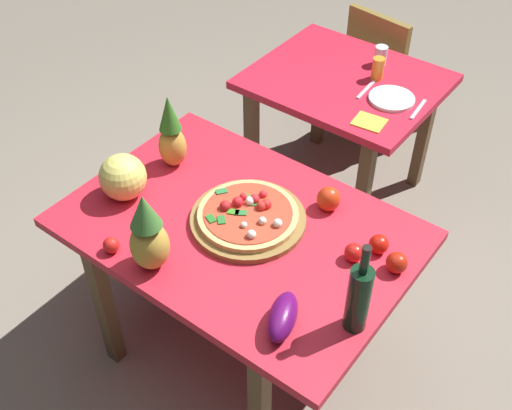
{
  "coord_description": "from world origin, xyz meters",
  "views": [
    {
      "loc": [
        1.07,
        -1.31,
        2.41
      ],
      "look_at": [
        0.02,
        0.08,
        0.79
      ],
      "focal_mm": 44.09,
      "sensor_mm": 36.0,
      "label": 1
    }
  ],
  "objects_px": {
    "dining_chair": "(383,68)",
    "dinner_plate": "(392,99)",
    "background_table": "(344,98)",
    "pizza_board": "(248,219)",
    "tomato_at_corner": "(397,263)",
    "napkin_folded": "(369,122)",
    "drinking_glass_juice": "(378,69)",
    "fork_utensil": "(366,90)",
    "drinking_glass_water": "(381,55)",
    "pineapple_right": "(148,235)",
    "wine_bottle": "(359,297)",
    "eggplant": "(283,317)",
    "bell_pepper": "(329,199)",
    "tomato_beside_pepper": "(379,244)",
    "pizza": "(248,214)",
    "melon": "(123,177)",
    "tomato_near_board": "(111,245)",
    "display_table": "(239,241)",
    "knife_utensil": "(418,109)",
    "tomato_by_bottle": "(354,253)",
    "pineapple_left": "(171,135)"
  },
  "relations": [
    {
      "from": "drinking_glass_juice",
      "to": "fork_utensil",
      "type": "bearing_deg",
      "value": -84.3
    },
    {
      "from": "background_table",
      "to": "eggplant",
      "type": "height_order",
      "value": "eggplant"
    },
    {
      "from": "dining_chair",
      "to": "dinner_plate",
      "type": "bearing_deg",
      "value": 127.26
    },
    {
      "from": "drinking_glass_water",
      "to": "knife_utensil",
      "type": "height_order",
      "value": "drinking_glass_water"
    },
    {
      "from": "display_table",
      "to": "pizza",
      "type": "distance_m",
      "value": 0.13
    },
    {
      "from": "drinking_glass_water",
      "to": "napkin_folded",
      "type": "bearing_deg",
      "value": -66.04
    },
    {
      "from": "eggplant",
      "to": "knife_utensil",
      "type": "bearing_deg",
      "value": 98.39
    },
    {
      "from": "dining_chair",
      "to": "knife_utensil",
      "type": "bearing_deg",
      "value": 135.79
    },
    {
      "from": "bell_pepper",
      "to": "tomato_beside_pepper",
      "type": "distance_m",
      "value": 0.28
    },
    {
      "from": "pizza",
      "to": "drinking_glass_water",
      "type": "bearing_deg",
      "value": 97.38
    },
    {
      "from": "tomato_at_corner",
      "to": "napkin_folded",
      "type": "relative_size",
      "value": 0.55
    },
    {
      "from": "drinking_glass_juice",
      "to": "pineapple_right",
      "type": "bearing_deg",
      "value": -90.78
    },
    {
      "from": "melon",
      "to": "drinking_glass_water",
      "type": "bearing_deg",
      "value": 78.47
    },
    {
      "from": "napkin_folded",
      "to": "tomato_near_board",
      "type": "bearing_deg",
      "value": -105.21
    },
    {
      "from": "pizza_board",
      "to": "bell_pepper",
      "type": "relative_size",
      "value": 4.35
    },
    {
      "from": "dining_chair",
      "to": "dinner_plate",
      "type": "height_order",
      "value": "dining_chair"
    },
    {
      "from": "tomato_by_bottle",
      "to": "pizza_board",
      "type": "bearing_deg",
      "value": -169.78
    },
    {
      "from": "wine_bottle",
      "to": "pineapple_left",
      "type": "height_order",
      "value": "wine_bottle"
    },
    {
      "from": "dinner_plate",
      "to": "napkin_folded",
      "type": "relative_size",
      "value": 1.57
    },
    {
      "from": "drinking_glass_water",
      "to": "tomato_by_bottle",
      "type": "bearing_deg",
      "value": -64.97
    },
    {
      "from": "pizza_board",
      "to": "melon",
      "type": "distance_m",
      "value": 0.52
    },
    {
      "from": "wine_bottle",
      "to": "tomato_by_bottle",
      "type": "bearing_deg",
      "value": 121.28
    },
    {
      "from": "napkin_folded",
      "to": "background_table",
      "type": "bearing_deg",
      "value": 136.78
    },
    {
      "from": "display_table",
      "to": "pizza_board",
      "type": "relative_size",
      "value": 2.95
    },
    {
      "from": "fork_utensil",
      "to": "background_table",
      "type": "bearing_deg",
      "value": 159.1
    },
    {
      "from": "pizza",
      "to": "tomato_at_corner",
      "type": "bearing_deg",
      "value": 11.81
    },
    {
      "from": "tomato_near_board",
      "to": "drinking_glass_water",
      "type": "distance_m",
      "value": 1.76
    },
    {
      "from": "wine_bottle",
      "to": "tomato_near_board",
      "type": "bearing_deg",
      "value": -164.14
    },
    {
      "from": "pineapple_right",
      "to": "eggplant",
      "type": "bearing_deg",
      "value": 6.77
    },
    {
      "from": "pizza",
      "to": "tomato_by_bottle",
      "type": "relative_size",
      "value": 5.53
    },
    {
      "from": "dining_chair",
      "to": "pineapple_right",
      "type": "distance_m",
      "value": 2.15
    },
    {
      "from": "melon",
      "to": "drinking_glass_juice",
      "type": "relative_size",
      "value": 1.65
    },
    {
      "from": "background_table",
      "to": "pizza",
      "type": "xyz_separation_m",
      "value": [
        0.24,
        -1.11,
        0.16
      ]
    },
    {
      "from": "bell_pepper",
      "to": "melon",
      "type": "bearing_deg",
      "value": -148.19
    },
    {
      "from": "eggplant",
      "to": "drinking_glass_juice",
      "type": "distance_m",
      "value": 1.59
    },
    {
      "from": "pineapple_right",
      "to": "tomato_at_corner",
      "type": "height_order",
      "value": "pineapple_right"
    },
    {
      "from": "dining_chair",
      "to": "fork_utensil",
      "type": "relative_size",
      "value": 4.72
    },
    {
      "from": "bell_pepper",
      "to": "display_table",
      "type": "bearing_deg",
      "value": -127.28
    },
    {
      "from": "wine_bottle",
      "to": "eggplant",
      "type": "xyz_separation_m",
      "value": [
        -0.18,
        -0.14,
        -0.09
      ]
    },
    {
      "from": "background_table",
      "to": "pineapple_left",
      "type": "bearing_deg",
      "value": -102.27
    },
    {
      "from": "wine_bottle",
      "to": "melon",
      "type": "distance_m",
      "value": 1.05
    },
    {
      "from": "pizza",
      "to": "bell_pepper",
      "type": "distance_m",
      "value": 0.32
    },
    {
      "from": "bell_pepper",
      "to": "tomato_near_board",
      "type": "height_order",
      "value": "bell_pepper"
    },
    {
      "from": "tomato_beside_pepper",
      "to": "dinner_plate",
      "type": "distance_m",
      "value": 1.01
    },
    {
      "from": "display_table",
      "to": "knife_utensil",
      "type": "distance_m",
      "value": 1.13
    },
    {
      "from": "pizza",
      "to": "tomato_at_corner",
      "type": "distance_m",
      "value": 0.57
    },
    {
      "from": "background_table",
      "to": "pizza_board",
      "type": "relative_size",
      "value": 2.09
    },
    {
      "from": "pizza_board",
      "to": "tomato_beside_pepper",
      "type": "xyz_separation_m",
      "value": [
        0.47,
        0.16,
        0.02
      ]
    },
    {
      "from": "pizza",
      "to": "eggplant",
      "type": "bearing_deg",
      "value": -39.59
    },
    {
      "from": "pineapple_right",
      "to": "drinking_glass_water",
      "type": "relative_size",
      "value": 3.32
    }
  ]
}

